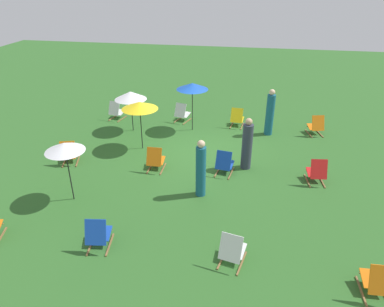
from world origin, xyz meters
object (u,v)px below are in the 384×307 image
at_px(deckchair_0, 69,153).
at_px(deckchair_1, 237,118).
at_px(deckchair_3, 98,234).
at_px(deckchair_7, 156,160).
at_px(deckchair_5, 378,281).
at_px(person_2, 247,145).
at_px(umbrella_1, 65,147).
at_px(deckchair_9, 116,111).
at_px(umbrella_2, 140,105).
at_px(deckchair_6, 182,113).
at_px(person_1, 270,113).
at_px(umbrella_0, 130,95).
at_px(deckchair_8, 317,172).
at_px(umbrella_3, 192,86).
at_px(deckchair_2, 232,250).
at_px(deckchair_4, 316,126).
at_px(deckchair_10, 224,163).
at_px(person_0, 201,170).

height_order(deckchair_0, deckchair_1, same).
distance_m(deckchair_3, deckchair_7, 3.76).
xyz_separation_m(deckchair_5, person_2, (2.75, -4.75, 0.45)).
relative_size(deckchair_5, umbrella_1, 0.47).
distance_m(deckchair_9, umbrella_2, 3.46).
height_order(deckchair_0, deckchair_6, same).
height_order(deckchair_5, deckchair_7, same).
bearing_deg(person_1, umbrella_1, -0.84).
distance_m(deckchair_6, deckchair_7, 4.25).
bearing_deg(umbrella_2, umbrella_0, -60.08).
bearing_deg(person_1, deckchair_9, -50.29).
bearing_deg(deckchair_8, umbrella_2, -20.00).
bearing_deg(person_2, deckchair_9, 161.70).
xyz_separation_m(deckchair_0, umbrella_3, (-3.55, -3.50, 1.45)).
bearing_deg(deckchair_2, umbrella_3, -60.63).
height_order(deckchair_4, deckchair_6, same).
bearing_deg(umbrella_0, deckchair_4, -173.18).
bearing_deg(umbrella_3, deckchair_6, -53.78).
relative_size(deckchair_1, umbrella_3, 0.43).
xyz_separation_m(deckchair_10, person_2, (-0.66, -0.53, 0.45)).
height_order(deckchair_3, umbrella_0, umbrella_0).
height_order(deckchair_6, person_2, person_2).
distance_m(deckchair_0, person_2, 5.88).
distance_m(deckchair_1, umbrella_1, 7.52).
xyz_separation_m(deckchair_8, person_1, (1.38, -3.44, 0.50)).
bearing_deg(umbrella_0, deckchair_7, 120.94).
distance_m(deckchair_0, umbrella_1, 2.58).
bearing_deg(deckchair_3, umbrella_1, -56.77).
height_order(deckchair_9, deckchair_10, same).
bearing_deg(deckchair_7, deckchair_6, -90.35).
bearing_deg(deckchair_10, deckchair_7, 12.63).
bearing_deg(umbrella_2, deckchair_9, -52.45).
xyz_separation_m(deckchair_0, deckchair_7, (-2.96, -0.06, 0.00)).
bearing_deg(deckchair_0, umbrella_2, -161.00).
height_order(deckchair_5, umbrella_0, umbrella_0).
relative_size(deckchair_0, deckchair_4, 1.02).
bearing_deg(person_1, deckchair_6, -57.30).
distance_m(deckchair_6, deckchair_10, 4.67).
relative_size(deckchair_6, umbrella_1, 0.49).
xyz_separation_m(umbrella_0, person_2, (-4.63, 2.28, -0.66)).
height_order(umbrella_2, umbrella_3, umbrella_3).
height_order(deckchair_3, deckchair_8, same).
bearing_deg(deckchair_1, person_1, 162.56).
bearing_deg(deckchair_1, deckchair_2, 98.62).
bearing_deg(deckchair_4, deckchair_2, 56.28).
relative_size(umbrella_3, person_0, 1.13).
distance_m(deckchair_7, umbrella_1, 3.03).
bearing_deg(deckchair_8, deckchair_1, -63.46).
height_order(umbrella_2, person_2, umbrella_2).
distance_m(deckchair_1, umbrella_2, 4.38).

